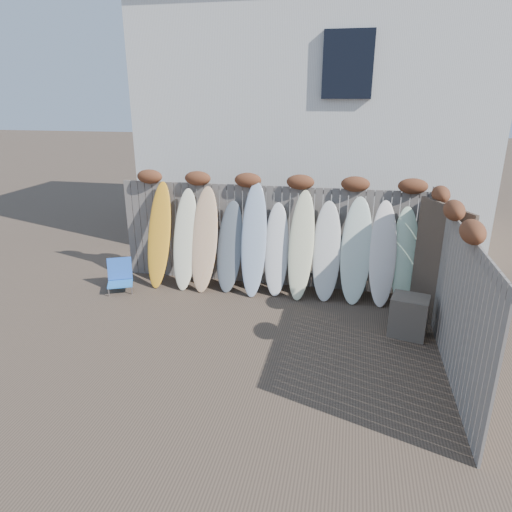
% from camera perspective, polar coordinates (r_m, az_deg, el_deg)
% --- Properties ---
extents(ground, '(80.00, 80.00, 0.00)m').
position_cam_1_polar(ground, '(7.22, -1.99, -10.65)').
color(ground, '#493A2D').
extents(back_fence, '(6.05, 0.28, 2.24)m').
position_cam_1_polar(back_fence, '(8.91, 1.95, 3.59)').
color(back_fence, slate).
rests_on(back_fence, ground).
extents(right_fence, '(0.28, 4.40, 2.24)m').
position_cam_1_polar(right_fence, '(6.94, 23.28, -3.11)').
color(right_fence, slate).
rests_on(right_fence, ground).
extents(house, '(8.50, 5.50, 6.33)m').
position_cam_1_polar(house, '(12.61, 7.52, 17.38)').
color(house, silver).
rests_on(house, ground).
extents(beach_chair, '(0.63, 0.64, 0.62)m').
position_cam_1_polar(beach_chair, '(9.30, -16.64, -2.42)').
color(beach_chair, blue).
rests_on(beach_chair, ground).
extents(wooden_crate, '(0.65, 0.58, 0.65)m').
position_cam_1_polar(wooden_crate, '(7.65, 18.55, -7.12)').
color(wooden_crate, '#423A32').
rests_on(wooden_crate, ground).
extents(lattice_panel, '(0.62, 1.26, 2.04)m').
position_cam_1_polar(lattice_panel, '(7.86, 21.92, -1.32)').
color(lattice_panel, '#49352C').
rests_on(lattice_panel, ground).
extents(surfboard_0, '(0.50, 0.74, 2.03)m').
position_cam_1_polar(surfboard_0, '(9.20, -12.01, 2.58)').
color(surfboard_0, '#FFA622').
rests_on(surfboard_0, ground).
extents(surfboard_1, '(0.49, 0.69, 1.92)m').
position_cam_1_polar(surfboard_1, '(9.00, -8.82, 2.04)').
color(surfboard_1, '#F8F3CA').
rests_on(surfboard_1, ground).
extents(surfboard_2, '(0.55, 0.72, 1.98)m').
position_cam_1_polar(surfboard_2, '(8.86, -6.48, 2.05)').
color(surfboard_2, '#FCB48A').
rests_on(surfboard_2, ground).
extents(surfboard_3, '(0.57, 0.66, 1.72)m').
position_cam_1_polar(surfboard_3, '(8.81, -3.30, 1.16)').
color(surfboard_3, slate).
rests_on(surfboard_3, ground).
extents(surfboard_4, '(0.51, 0.76, 2.10)m').
position_cam_1_polar(surfboard_4, '(8.60, -0.27, 2.06)').
color(surfboard_4, '#97AAC4').
rests_on(surfboard_4, ground).
extents(surfboard_5, '(0.51, 0.65, 1.72)m').
position_cam_1_polar(surfboard_5, '(8.65, 2.58, 0.83)').
color(surfboard_5, silver).
rests_on(surfboard_5, ground).
extents(surfboard_6, '(0.51, 0.73, 1.98)m').
position_cam_1_polar(surfboard_6, '(8.49, 5.67, 1.33)').
color(surfboard_6, '#F8F5BF').
rests_on(surfboard_6, ground).
extents(surfboard_7, '(0.54, 0.66, 1.80)m').
position_cam_1_polar(surfboard_7, '(8.52, 8.82, 0.59)').
color(surfboard_7, silver).
rests_on(surfboard_7, ground).
extents(surfboard_8, '(0.58, 0.70, 1.90)m').
position_cam_1_polar(surfboard_8, '(8.48, 12.40, 0.65)').
color(surfboard_8, silver).
rests_on(surfboard_8, ground).
extents(surfboard_9, '(0.50, 0.68, 1.86)m').
position_cam_1_polar(surfboard_9, '(8.50, 15.57, 0.25)').
color(surfboard_9, white).
rests_on(surfboard_9, ground).
extents(surfboard_10, '(0.49, 0.64, 1.75)m').
position_cam_1_polar(surfboard_10, '(8.61, 18.10, -0.12)').
color(surfboard_10, silver).
rests_on(surfboard_10, ground).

